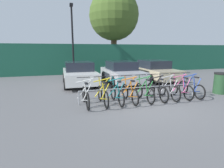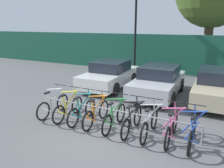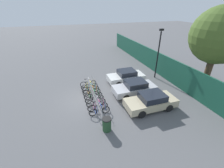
% 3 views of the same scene
% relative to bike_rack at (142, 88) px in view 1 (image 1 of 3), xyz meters
% --- Properties ---
extents(ground_plane, '(120.00, 120.00, 0.00)m').
position_rel_bike_rack_xyz_m(ground_plane, '(-0.09, -0.68, -0.50)').
color(ground_plane, '#59595B').
extents(hoarding_wall, '(36.00, 0.16, 2.59)m').
position_rel_bike_rack_xyz_m(hoarding_wall, '(-0.09, 8.82, 0.79)').
color(hoarding_wall, '#19513D').
rests_on(hoarding_wall, ground).
extents(bike_rack, '(5.36, 0.04, 0.57)m').
position_rel_bike_rack_xyz_m(bike_rack, '(0.00, 0.00, 0.00)').
color(bike_rack, gray).
rests_on(bike_rack, ground).
extents(bicycle_white, '(0.68, 1.71, 1.05)m').
position_rel_bike_rack_xyz_m(bicycle_white, '(-2.41, -0.15, -0.13)').
color(bicycle_white, black).
rests_on(bicycle_white, ground).
extents(bicycle_yellow, '(0.68, 1.71, 1.05)m').
position_rel_bike_rack_xyz_m(bicycle_yellow, '(-1.73, -0.15, -0.13)').
color(bicycle_yellow, black).
rests_on(bicycle_yellow, ground).
extents(bicycle_teal, '(0.68, 1.71, 1.05)m').
position_rel_bike_rack_xyz_m(bicycle_teal, '(-1.16, -0.15, -0.13)').
color(bicycle_teal, black).
rests_on(bicycle_teal, ground).
extents(bicycle_orange, '(0.68, 1.71, 1.05)m').
position_rel_bike_rack_xyz_m(bicycle_orange, '(-0.60, -0.15, -0.13)').
color(bicycle_orange, black).
rests_on(bicycle_orange, ground).
extents(bicycle_green, '(0.68, 1.71, 1.05)m').
position_rel_bike_rack_xyz_m(bicycle_green, '(0.06, -0.15, -0.13)').
color(bicycle_green, black).
rests_on(bicycle_green, ground).
extents(bicycle_black, '(0.68, 1.71, 1.05)m').
position_rel_bike_rack_xyz_m(bicycle_black, '(0.66, -0.15, -0.13)').
color(bicycle_black, black).
rests_on(bicycle_black, ground).
extents(bicycle_silver, '(0.68, 1.71, 1.05)m').
position_rel_bike_rack_xyz_m(bicycle_silver, '(1.21, -0.15, -0.13)').
color(bicycle_silver, black).
rests_on(bicycle_silver, ground).
extents(bicycle_pink, '(0.68, 1.71, 1.05)m').
position_rel_bike_rack_xyz_m(bicycle_pink, '(1.85, -0.15, -0.13)').
color(bicycle_pink, black).
rests_on(bicycle_pink, ground).
extents(bicycle_blue, '(0.68, 1.71, 1.05)m').
position_rel_bike_rack_xyz_m(bicycle_blue, '(2.41, -0.15, -0.13)').
color(bicycle_blue, black).
rests_on(bicycle_blue, ground).
extents(car_white, '(1.91, 4.00, 1.40)m').
position_rel_bike_rack_xyz_m(car_white, '(-2.19, 4.05, 0.19)').
color(car_white, silver).
rests_on(car_white, ground).
extents(car_silver, '(1.91, 4.08, 1.40)m').
position_rel_bike_rack_xyz_m(car_silver, '(0.45, 3.81, 0.19)').
color(car_silver, '#B7B7BC').
rests_on(car_silver, ground).
extents(car_beige, '(1.91, 4.26, 1.40)m').
position_rel_bike_rack_xyz_m(car_beige, '(2.93, 4.09, 0.19)').
color(car_beige, '#C1B28E').
rests_on(car_beige, ground).
extents(lamp_post, '(0.24, 0.44, 5.54)m').
position_rel_bike_rack_xyz_m(lamp_post, '(-2.21, 7.83, 2.61)').
color(lamp_post, black).
rests_on(lamp_post, ground).
extents(trash_bin, '(0.63, 0.63, 1.03)m').
position_rel_bike_rack_xyz_m(trash_bin, '(4.19, -0.08, 0.02)').
color(trash_bin, '#234728').
rests_on(trash_bin, ground).
extents(tree_behind_hoarding, '(4.84, 4.84, 7.82)m').
position_rel_bike_rack_xyz_m(tree_behind_hoarding, '(2.04, 10.62, 4.86)').
color(tree_behind_hoarding, brown).
rests_on(tree_behind_hoarding, ground).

